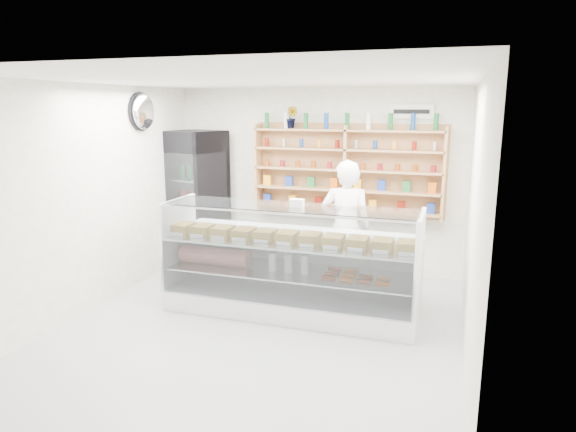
% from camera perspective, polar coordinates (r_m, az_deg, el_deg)
% --- Properties ---
extents(room, '(5.00, 5.00, 5.00)m').
position_cam_1_polar(room, '(5.65, -3.49, 0.58)').
color(room, '#A2A2A7').
rests_on(room, ground).
extents(display_counter, '(3.12, 0.93, 1.36)m').
position_cam_1_polar(display_counter, '(6.42, 0.24, -7.53)').
color(display_counter, white).
rests_on(display_counter, floor).
extents(shop_worker, '(0.73, 0.54, 1.85)m').
position_cam_1_polar(shop_worker, '(6.90, 6.41, -1.41)').
color(shop_worker, white).
rests_on(shop_worker, floor).
extents(drinks_cooler, '(0.95, 0.94, 2.15)m').
position_cam_1_polar(drinks_cooler, '(8.32, -10.08, 1.91)').
color(drinks_cooler, black).
rests_on(drinks_cooler, floor).
extents(wall_shelving, '(2.84, 0.28, 1.33)m').
position_cam_1_polar(wall_shelving, '(7.70, 6.46, 5.09)').
color(wall_shelving, tan).
rests_on(wall_shelving, back_wall).
extents(potted_plant, '(0.21, 0.18, 0.33)m').
position_cam_1_polar(potted_plant, '(7.86, 0.42, 10.90)').
color(potted_plant, '#1E6626').
rests_on(potted_plant, wall_shelving).
extents(security_mirror, '(0.15, 0.50, 0.50)m').
position_cam_1_polar(security_mirror, '(7.62, -15.75, 11.10)').
color(security_mirror, silver).
rests_on(security_mirror, left_wall).
extents(wall_sign, '(0.62, 0.03, 0.20)m').
position_cam_1_polar(wall_sign, '(7.64, 13.57, 11.21)').
color(wall_sign, white).
rests_on(wall_sign, back_wall).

